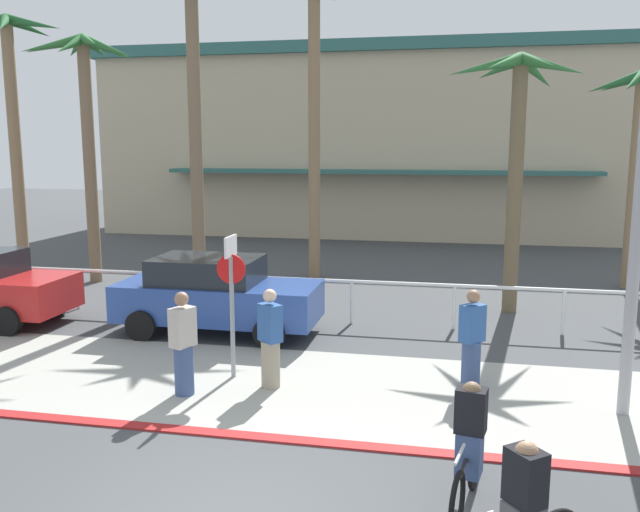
% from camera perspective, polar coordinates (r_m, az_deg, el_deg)
% --- Properties ---
extents(ground_plane, '(80.00, 80.00, 0.00)m').
position_cam_1_polar(ground_plane, '(16.94, 3.51, -4.50)').
color(ground_plane, '#424447').
extents(sidewalk_strip, '(44.00, 4.00, 0.02)m').
position_cam_1_polar(sidewalk_strip, '(11.48, -0.64, -11.38)').
color(sidewalk_strip, '#9E9E93').
rests_on(sidewalk_strip, ground).
extents(curb_paint, '(44.00, 0.24, 0.03)m').
position_cam_1_polar(curb_paint, '(9.69, -3.23, -15.48)').
color(curb_paint, maroon).
rests_on(curb_paint, ground).
extents(building_backdrop, '(26.32, 11.08, 8.46)m').
position_cam_1_polar(building_backdrop, '(33.28, 5.95, 9.75)').
color(building_backdrop, '#BCAD8E').
rests_on(building_backdrop, ground).
extents(rail_fence, '(18.77, 0.08, 1.04)m').
position_cam_1_polar(rail_fence, '(15.31, 2.76, -2.80)').
color(rail_fence, white).
rests_on(rail_fence, ground).
extents(stop_sign_bike_lane, '(0.52, 0.56, 2.56)m').
position_cam_1_polar(stop_sign_bike_lane, '(11.66, -7.64, -2.58)').
color(stop_sign_bike_lane, gray).
rests_on(stop_sign_bike_lane, ground).
extents(palm_tree_1, '(3.15, 3.04, 7.97)m').
position_cam_1_polar(palm_tree_1, '(22.63, -25.11, 12.80)').
color(palm_tree_1, '#846B4C').
rests_on(palm_tree_1, ground).
extents(palm_tree_2, '(3.46, 2.65, 7.27)m').
position_cam_1_polar(palm_tree_2, '(20.97, -19.68, 12.82)').
color(palm_tree_2, '#756047').
rests_on(palm_tree_2, ground).
extents(palm_tree_3, '(3.08, 3.45, 8.73)m').
position_cam_1_polar(palm_tree_3, '(19.06, -10.96, 16.18)').
color(palm_tree_3, '#756047').
rests_on(palm_tree_3, ground).
extents(palm_tree_4, '(3.77, 3.34, 9.14)m').
position_cam_1_polar(palm_tree_4, '(20.69, -0.43, 17.49)').
color(palm_tree_4, '#846B4C').
rests_on(palm_tree_4, ground).
extents(palm_tree_5, '(3.19, 3.19, 6.27)m').
position_cam_1_polar(palm_tree_5, '(16.82, 16.57, 11.05)').
color(palm_tree_5, brown).
rests_on(palm_tree_5, ground).
extents(palm_tree_6, '(3.05, 3.29, 6.18)m').
position_cam_1_polar(palm_tree_6, '(20.87, 25.87, 9.95)').
color(palm_tree_6, '#846B4C').
rests_on(palm_tree_6, ground).
extents(car_blue_1, '(4.40, 2.02, 1.69)m').
position_cam_1_polar(car_blue_1, '(14.72, -8.95, -3.28)').
color(car_blue_1, '#284793').
rests_on(car_blue_1, ground).
extents(cyclist_black_1, '(0.42, 1.80, 1.50)m').
position_cam_1_polar(cyclist_black_1, '(8.04, 12.72, -15.85)').
color(cyclist_black_1, black).
rests_on(cyclist_black_1, ground).
extents(pedestrian_0, '(0.47, 0.47, 1.72)m').
position_cam_1_polar(pedestrian_0, '(11.58, 12.94, -7.32)').
color(pedestrian_0, '#384C7A').
rests_on(pedestrian_0, ground).
extents(pedestrian_1, '(0.43, 0.47, 1.76)m').
position_cam_1_polar(pedestrian_1, '(11.20, -11.71, -7.75)').
color(pedestrian_1, '#384C7A').
rests_on(pedestrian_1, ground).
extents(pedestrian_2, '(0.47, 0.46, 1.73)m').
position_cam_1_polar(pedestrian_2, '(11.32, -4.30, -7.46)').
color(pedestrian_2, gray).
rests_on(pedestrian_2, ground).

